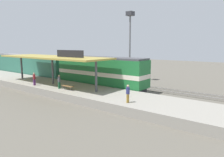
% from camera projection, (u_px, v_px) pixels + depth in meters
% --- Properties ---
extents(ground_plane, '(120.00, 120.00, 0.00)m').
position_uv_depth(ground_plane, '(87.00, 83.00, 34.16)').
color(ground_plane, '#5B564C').
extents(track_near, '(3.20, 110.00, 0.16)m').
position_uv_depth(track_near, '(78.00, 85.00, 32.58)').
color(track_near, '#4E4941').
rests_on(track_near, ground).
extents(track_far, '(3.20, 110.00, 0.16)m').
position_uv_depth(track_far, '(97.00, 81.00, 36.20)').
color(track_far, '#4E4941').
rests_on(track_far, ground).
extents(platform, '(6.00, 44.00, 0.90)m').
position_uv_depth(platform, '(53.00, 87.00, 28.91)').
color(platform, gray).
rests_on(platform, ground).
extents(station_canopy, '(5.20, 18.00, 4.70)m').
position_uv_depth(station_canopy, '(52.00, 58.00, 28.20)').
color(station_canopy, '#47474C').
rests_on(station_canopy, platform).
extents(platform_bench, '(0.44, 1.70, 0.50)m').
position_uv_depth(platform_bench, '(68.00, 86.00, 24.85)').
color(platform_bench, '#333338').
rests_on(platform_bench, platform).
extents(locomotive, '(2.93, 14.43, 4.44)m').
position_uv_depth(locomotive, '(100.00, 72.00, 29.43)').
color(locomotive, '#28282D').
rests_on(locomotive, track_near).
extents(passenger_carriage_front, '(2.90, 20.00, 4.24)m').
position_uv_depth(passenger_carriage_front, '(30.00, 66.00, 40.22)').
color(passenger_carriage_front, '#28282D').
rests_on(passenger_carriage_front, track_near).
extents(light_mast, '(1.10, 1.10, 11.70)m').
position_uv_depth(light_mast, '(130.00, 32.00, 34.62)').
color(light_mast, slate).
rests_on(light_mast, ground).
extents(person_waiting, '(0.34, 0.34, 1.71)m').
position_uv_depth(person_waiting, '(128.00, 93.00, 19.22)').
color(person_waiting, olive).
rests_on(person_waiting, platform).
extents(person_walking, '(0.34, 0.34, 1.71)m').
position_uv_depth(person_walking, '(34.00, 78.00, 27.63)').
color(person_walking, '#663375').
rests_on(person_walking, platform).
extents(person_boarding, '(0.34, 0.34, 1.71)m').
position_uv_depth(person_boarding, '(59.00, 81.00, 25.54)').
color(person_boarding, '#23603D').
rests_on(person_boarding, platform).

